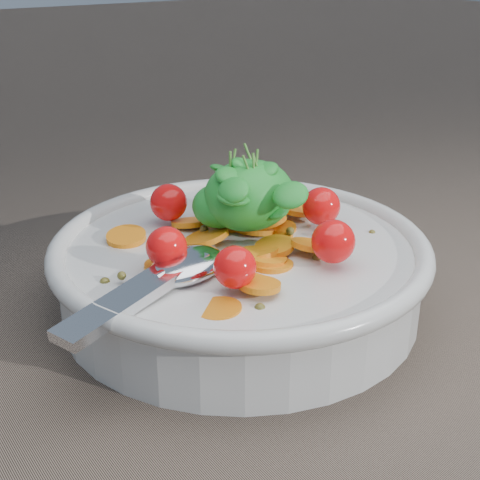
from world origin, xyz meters
TOP-DOWN VIEW (x-y plane):
  - ground at (0.00, 0.00)m, footprint 6.00×6.00m
  - bowl at (0.02, 0.02)m, footprint 0.33×0.30m
  - napkin at (0.06, 0.15)m, footprint 0.21×0.19m

SIDE VIEW (x-z plane):
  - ground at x=0.00m, z-range 0.00..0.00m
  - napkin at x=0.06m, z-range 0.00..0.01m
  - bowl at x=0.02m, z-range -0.03..0.10m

